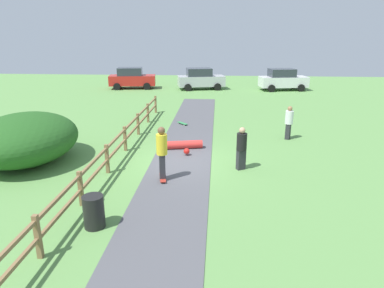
{
  "coord_description": "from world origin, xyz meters",
  "views": [
    {
      "loc": [
        1.4,
        -13.03,
        4.96
      ],
      "look_at": [
        0.49,
        -0.67,
        1.0
      ],
      "focal_mm": 32.57,
      "sensor_mm": 36.0,
      "label": 1
    }
  ],
  "objects": [
    {
      "name": "skateboard_loose",
      "position": [
        -0.55,
        6.0,
        0.09
      ],
      "size": [
        0.68,
        0.73,
        0.08
      ],
      "color": "#338C4C",
      "rests_on": "asphalt_path"
    },
    {
      "name": "wooden_fence",
      "position": [
        -2.6,
        0.0,
        0.67
      ],
      "size": [
        0.12,
        18.12,
        1.1
      ],
      "color": "olive",
      "rests_on": "ground_plane"
    },
    {
      "name": "bystander_white",
      "position": [
        4.87,
        3.61,
        0.89
      ],
      "size": [
        0.5,
        0.5,
        1.63
      ],
      "color": "#2D2D33",
      "rests_on": "ground_plane"
    },
    {
      "name": "bystander_black",
      "position": [
        2.34,
        -0.56,
        0.91
      ],
      "size": [
        0.52,
        0.52,
        1.65
      ],
      "color": "#2D2D33",
      "rests_on": "ground_plane"
    },
    {
      "name": "parked_car_red",
      "position": [
        -6.58,
        19.08,
        0.96
      ],
      "size": [
        4.4,
        2.46,
        1.92
      ],
      "color": "red",
      "rests_on": "ground_plane"
    },
    {
      "name": "parked_car_silver",
      "position": [
        -0.18,
        19.08,
        0.96
      ],
      "size": [
        4.47,
        2.68,
        1.92
      ],
      "color": "#B7B7BC",
      "rests_on": "ground_plane"
    },
    {
      "name": "trash_bin",
      "position": [
        -1.8,
        -5.02,
        0.45
      ],
      "size": [
        0.56,
        0.56,
        0.9
      ],
      "primitive_type": "cylinder",
      "color": "black",
      "rests_on": "ground_plane"
    },
    {
      "name": "skater_riding",
      "position": [
        -0.47,
        -1.81,
        1.1
      ],
      "size": [
        0.45,
        0.82,
        1.93
      ],
      "color": "#B23326",
      "rests_on": "asphalt_path"
    },
    {
      "name": "skater_fallen",
      "position": [
        -0.02,
        1.64,
        0.2
      ],
      "size": [
        1.65,
        1.38,
        0.36
      ],
      "color": "red",
      "rests_on": "asphalt_path"
    },
    {
      "name": "bush_large",
      "position": [
        -6.15,
        -0.39,
        0.98
      ],
      "size": [
        3.9,
        4.69,
        1.96
      ],
      "primitive_type": "ellipsoid",
      "color": "#23561E",
      "rests_on": "ground_plane"
    },
    {
      "name": "parked_car_white",
      "position": [
        7.24,
        19.08,
        0.96
      ],
      "size": [
        4.43,
        2.55,
        1.92
      ],
      "color": "silver",
      "rests_on": "ground_plane"
    },
    {
      "name": "ground_plane",
      "position": [
        0.0,
        0.0,
        0.0
      ],
      "size": [
        60.0,
        60.0,
        0.0
      ],
      "primitive_type": "plane",
      "color": "#60934C"
    },
    {
      "name": "asphalt_path",
      "position": [
        0.0,
        0.0,
        0.01
      ],
      "size": [
        2.4,
        28.0,
        0.02
      ],
      "primitive_type": "cube",
      "color": "#515156",
      "rests_on": "ground_plane"
    }
  ]
}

